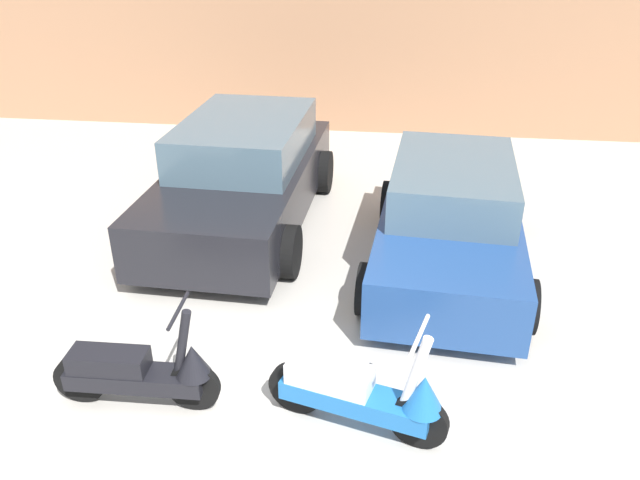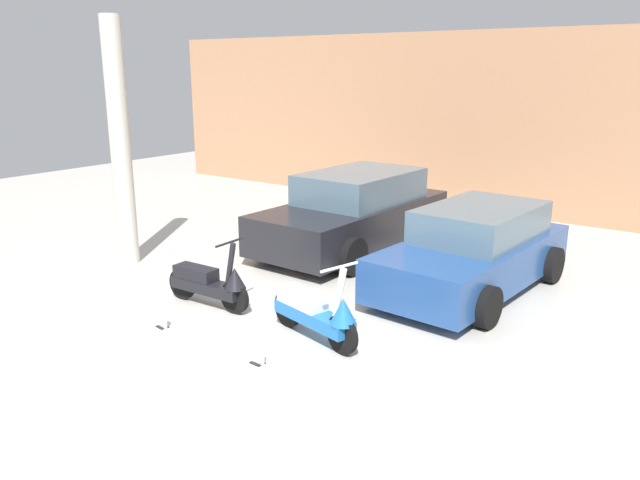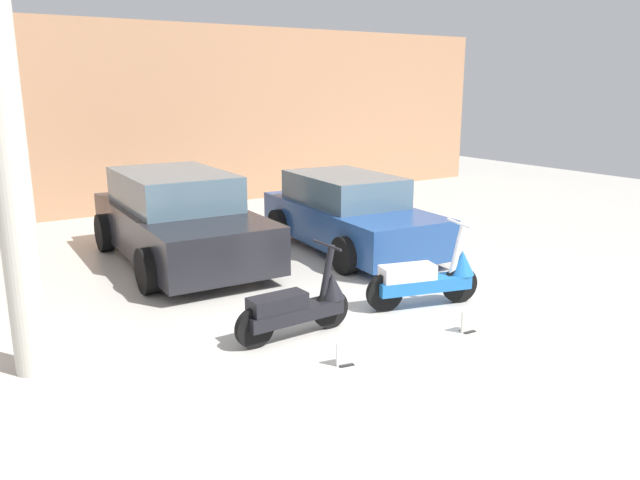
# 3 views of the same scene
# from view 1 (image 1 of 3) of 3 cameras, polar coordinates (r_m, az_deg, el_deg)

# --- Properties ---
(ground_plane) EXTENTS (28.00, 28.00, 0.00)m
(ground_plane) POSITION_cam_1_polar(r_m,az_deg,el_deg) (5.35, -7.52, -18.95)
(ground_plane) COLOR beige
(wall_back) EXTENTS (19.60, 0.12, 4.16)m
(wall_back) POSITION_cam_1_polar(r_m,az_deg,el_deg) (12.38, 2.08, 19.23)
(wall_back) COLOR tan
(wall_back) RESTS_ON ground_plane
(scooter_front_left) EXTENTS (1.49, 0.54, 1.04)m
(scooter_front_left) POSITION_cam_1_polar(r_m,az_deg,el_deg) (5.71, -15.97, -11.44)
(scooter_front_left) COLOR black
(scooter_front_left) RESTS_ON ground_plane
(scooter_front_right) EXTENTS (1.54, 0.71, 1.10)m
(scooter_front_right) POSITION_cam_1_polar(r_m,az_deg,el_deg) (5.27, 4.01, -13.78)
(scooter_front_right) COLOR black
(scooter_front_right) RESTS_ON ground_plane
(car_rear_left) EXTENTS (2.18, 4.31, 1.44)m
(car_rear_left) POSITION_cam_1_polar(r_m,az_deg,el_deg) (8.68, -7.02, 5.88)
(car_rear_left) COLOR black
(car_rear_left) RESTS_ON ground_plane
(car_rear_center) EXTENTS (2.06, 3.92, 1.29)m
(car_rear_center) POSITION_cam_1_polar(r_m,az_deg,el_deg) (7.66, 11.77, 1.85)
(car_rear_center) COLOR navy
(car_rear_center) RESTS_ON ground_plane
(placard_near_left_scooter) EXTENTS (0.20, 0.15, 0.26)m
(placard_near_left_scooter) POSITION_cam_1_polar(r_m,az_deg,el_deg) (5.29, -19.37, -19.66)
(placard_near_left_scooter) COLOR black
(placard_near_left_scooter) RESTS_ON ground_plane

